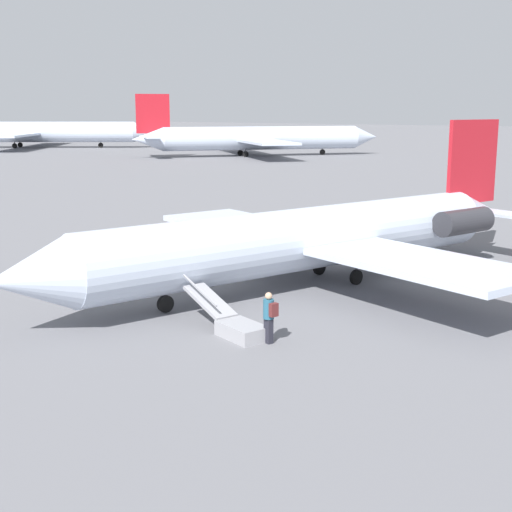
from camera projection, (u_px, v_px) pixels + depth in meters
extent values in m
plane|color=slate|center=(302.00, 286.00, 31.28)|extent=(600.00, 600.00, 0.00)
cylinder|color=silver|center=(303.00, 239.00, 30.85)|extent=(20.95, 8.73, 2.70)
cone|color=silver|center=(29.00, 278.00, 23.79)|extent=(3.62, 3.40, 2.65)
cone|color=silver|center=(478.00, 215.00, 38.08)|extent=(4.13, 3.56, 2.65)
cube|color=red|center=(473.00, 162.00, 37.09)|extent=(3.68, 1.31, 4.33)
cube|color=silver|center=(474.00, 210.00, 37.83)|extent=(3.76, 7.71, 0.14)
cube|color=silver|center=(423.00, 263.00, 26.99)|extent=(6.72, 9.73, 0.27)
cube|color=silver|center=(244.00, 225.00, 36.04)|extent=(6.72, 9.73, 0.27)
cylinder|color=#2D2D33|center=(464.00, 222.00, 34.37)|extent=(3.46, 2.11, 1.22)
cylinder|color=#2D2D33|center=(404.00, 213.00, 37.35)|extent=(3.46, 2.11, 1.22)
cylinder|color=black|center=(165.00, 304.00, 27.19)|extent=(0.69, 0.36, 0.67)
cylinder|color=#2D2D33|center=(165.00, 293.00, 27.10)|extent=(0.12, 0.12, 0.21)
cylinder|color=black|center=(356.00, 277.00, 31.50)|extent=(0.69, 0.36, 0.67)
cylinder|color=#2D2D33|center=(356.00, 267.00, 31.41)|extent=(0.12, 0.12, 0.21)
cylinder|color=black|center=(319.00, 268.00, 33.40)|extent=(0.69, 0.36, 0.67)
cylinder|color=#2D2D33|center=(320.00, 258.00, 33.31)|extent=(0.12, 0.12, 0.21)
cylinder|color=silver|center=(262.00, 138.00, 116.96)|extent=(28.20, 23.07, 3.78)
cone|color=silver|center=(365.00, 137.00, 121.94)|extent=(5.55, 5.47, 3.70)
cone|color=silver|center=(147.00, 139.00, 111.88)|extent=(6.15, 5.94, 3.70)
cube|color=red|center=(153.00, 114.00, 111.34)|extent=(4.36, 3.48, 6.05)
cube|color=silver|center=(150.00, 137.00, 111.93)|extent=(8.28, 9.75, 0.19)
cube|color=silver|center=(239.00, 138.00, 124.83)|extent=(13.21, 14.58, 0.38)
cube|color=silver|center=(268.00, 142.00, 108.32)|extent=(13.21, 14.58, 0.38)
cylinder|color=black|center=(322.00, 152.00, 120.33)|extent=(0.88, 0.76, 0.94)
cylinder|color=#2D2D33|center=(322.00, 148.00, 120.21)|extent=(0.17, 0.17, 0.29)
cylinder|color=black|center=(240.00, 153.00, 118.18)|extent=(0.88, 0.76, 0.94)
cylinder|color=#2D2D33|center=(240.00, 149.00, 118.05)|extent=(0.17, 0.17, 0.29)
cylinder|color=black|center=(246.00, 154.00, 114.98)|extent=(0.88, 0.76, 0.94)
cylinder|color=#2D2D33|center=(246.00, 150.00, 114.85)|extent=(0.17, 0.17, 0.29)
cylinder|color=silver|center=(36.00, 132.00, 141.82)|extent=(26.98, 33.36, 4.03)
cone|color=silver|center=(146.00, 132.00, 142.34)|extent=(5.83, 5.92, 3.95)
cube|color=silver|center=(40.00, 132.00, 151.83)|extent=(16.91, 15.10, 0.40)
cube|color=silver|center=(10.00, 135.00, 131.85)|extent=(16.91, 15.10, 0.40)
cylinder|color=black|center=(101.00, 145.00, 142.66)|extent=(0.81, 0.94, 1.00)
cylinder|color=#4C4C51|center=(101.00, 142.00, 142.52)|extent=(0.18, 0.18, 0.31)
cylinder|color=black|center=(20.00, 145.00, 144.04)|extent=(0.81, 0.94, 1.00)
cylinder|color=#4C4C51|center=(20.00, 142.00, 143.90)|extent=(0.18, 0.18, 0.31)
cylinder|color=black|center=(15.00, 146.00, 140.49)|extent=(0.81, 0.94, 1.00)
cylinder|color=#4C4C51|center=(14.00, 142.00, 140.36)|extent=(0.18, 0.18, 0.31)
cube|color=#99999E|center=(242.00, 331.00, 24.14)|extent=(1.58, 2.04, 0.50)
cube|color=#99999E|center=(210.00, 301.00, 25.59)|extent=(1.51, 2.40, 0.83)
cube|color=#99999E|center=(199.00, 290.00, 25.22)|extent=(0.70, 2.14, 0.77)
cube|color=#23232D|center=(269.00, 331.00, 23.59)|extent=(0.27, 0.33, 0.85)
cylinder|color=#265972|center=(269.00, 309.00, 23.44)|extent=(0.36, 0.36, 0.65)
sphere|color=tan|center=(269.00, 296.00, 23.35)|extent=(0.24, 0.24, 0.24)
cube|color=#592323|center=(274.00, 310.00, 23.22)|extent=(0.32, 0.25, 0.44)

